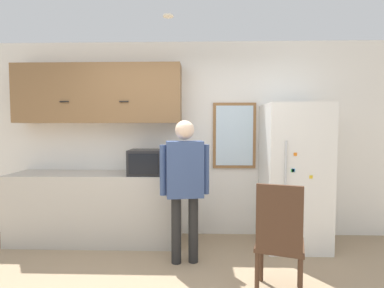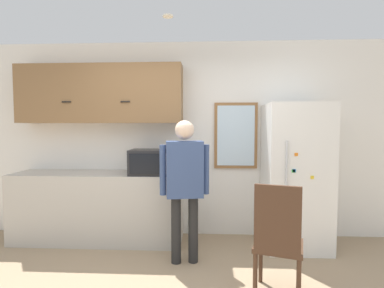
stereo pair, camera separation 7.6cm
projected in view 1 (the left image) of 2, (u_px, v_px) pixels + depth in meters
back_wall at (180, 139)px, 4.23m from camera, size 6.00×0.06×2.70m
counter at (97, 207)px, 3.98m from camera, size 2.23×0.61×0.92m
upper_cabinets at (98, 94)px, 4.03m from camera, size 2.23×0.35×0.78m
microwave at (150, 162)px, 3.83m from camera, size 0.52×0.38×0.32m
person at (185, 178)px, 3.32m from camera, size 0.55×0.28×1.60m
refrigerator at (294, 175)px, 3.82m from camera, size 0.76×0.75×1.82m
chair at (279, 237)px, 2.63m from camera, size 0.52×0.52×1.05m
window at (234, 136)px, 4.16m from camera, size 0.59×0.05×0.91m
ceiling_light at (168, 16)px, 3.10m from camera, size 0.11×0.11×0.01m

